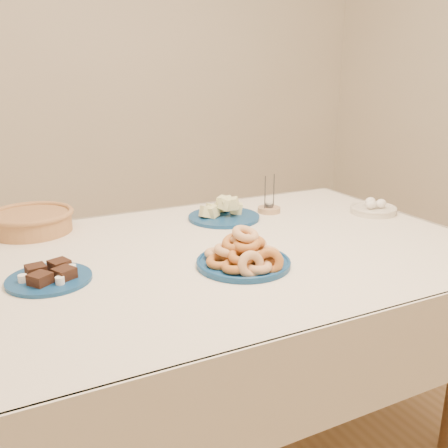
{
  "coord_description": "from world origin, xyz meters",
  "views": [
    {
      "loc": [
        -0.65,
        -1.33,
        1.29
      ],
      "look_at": [
        0.0,
        -0.05,
        0.85
      ],
      "focal_mm": 40.0,
      "sensor_mm": 36.0,
      "label": 1
    }
  ],
  "objects_px": {
    "dining_table": "(217,281)",
    "donut_platter": "(245,256)",
    "brownie_plate": "(50,277)",
    "egg_bowl": "(373,209)",
    "melon_plate": "(223,213)",
    "wicker_basket": "(31,221)",
    "candle_holder": "(269,209)"
  },
  "relations": [
    {
      "from": "dining_table",
      "to": "donut_platter",
      "type": "xyz_separation_m",
      "value": [
        0.01,
        -0.16,
        0.14
      ]
    },
    {
      "from": "dining_table",
      "to": "egg_bowl",
      "type": "distance_m",
      "value": 0.76
    },
    {
      "from": "dining_table",
      "to": "donut_platter",
      "type": "height_order",
      "value": "donut_platter"
    },
    {
      "from": "brownie_plate",
      "to": "egg_bowl",
      "type": "distance_m",
      "value": 1.26
    },
    {
      "from": "candle_holder",
      "to": "wicker_basket",
      "type": "bearing_deg",
      "value": 169.93
    },
    {
      "from": "brownie_plate",
      "to": "donut_platter",
      "type": "bearing_deg",
      "value": -15.54
    },
    {
      "from": "brownie_plate",
      "to": "wicker_basket",
      "type": "distance_m",
      "value": 0.48
    },
    {
      "from": "melon_plate",
      "to": "wicker_basket",
      "type": "bearing_deg",
      "value": 166.84
    },
    {
      "from": "candle_holder",
      "to": "egg_bowl",
      "type": "relative_size",
      "value": 0.8
    },
    {
      "from": "melon_plate",
      "to": "donut_platter",
      "type": "bearing_deg",
      "value": -109.42
    },
    {
      "from": "dining_table",
      "to": "wicker_basket",
      "type": "distance_m",
      "value": 0.69
    },
    {
      "from": "dining_table",
      "to": "donut_platter",
      "type": "relative_size",
      "value": 5.49
    },
    {
      "from": "donut_platter",
      "to": "dining_table",
      "type": "bearing_deg",
      "value": 94.02
    },
    {
      "from": "donut_platter",
      "to": "brownie_plate",
      "type": "xyz_separation_m",
      "value": [
        -0.52,
        0.14,
        -0.02
      ]
    },
    {
      "from": "egg_bowl",
      "to": "dining_table",
      "type": "bearing_deg",
      "value": -172.05
    },
    {
      "from": "donut_platter",
      "to": "wicker_basket",
      "type": "xyz_separation_m",
      "value": [
        -0.51,
        0.62,
        0.01
      ]
    },
    {
      "from": "donut_platter",
      "to": "melon_plate",
      "type": "height_order",
      "value": "donut_platter"
    },
    {
      "from": "donut_platter",
      "to": "egg_bowl",
      "type": "xyz_separation_m",
      "value": [
        0.73,
        0.26,
        -0.01
      ]
    },
    {
      "from": "dining_table",
      "to": "melon_plate",
      "type": "height_order",
      "value": "melon_plate"
    },
    {
      "from": "melon_plate",
      "to": "egg_bowl",
      "type": "xyz_separation_m",
      "value": [
        0.57,
        -0.2,
        -0.01
      ]
    },
    {
      "from": "dining_table",
      "to": "candle_holder",
      "type": "relative_size",
      "value": 11.27
    },
    {
      "from": "dining_table",
      "to": "egg_bowl",
      "type": "relative_size",
      "value": 9.07
    },
    {
      "from": "dining_table",
      "to": "wicker_basket",
      "type": "xyz_separation_m",
      "value": [
        -0.5,
        0.46,
        0.15
      ]
    },
    {
      "from": "candle_holder",
      "to": "egg_bowl",
      "type": "distance_m",
      "value": 0.41
    },
    {
      "from": "egg_bowl",
      "to": "brownie_plate",
      "type": "bearing_deg",
      "value": -174.59
    },
    {
      "from": "candle_holder",
      "to": "brownie_plate",
      "type": "bearing_deg",
      "value": -160.31
    },
    {
      "from": "melon_plate",
      "to": "egg_bowl",
      "type": "bearing_deg",
      "value": -19.22
    },
    {
      "from": "wicker_basket",
      "to": "egg_bowl",
      "type": "bearing_deg",
      "value": -15.98
    },
    {
      "from": "donut_platter",
      "to": "melon_plate",
      "type": "distance_m",
      "value": 0.49
    },
    {
      "from": "dining_table",
      "to": "brownie_plate",
      "type": "relative_size",
      "value": 6.01
    },
    {
      "from": "melon_plate",
      "to": "wicker_basket",
      "type": "distance_m",
      "value": 0.69
    },
    {
      "from": "egg_bowl",
      "to": "donut_platter",
      "type": "bearing_deg",
      "value": -160.21
    }
  ]
}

